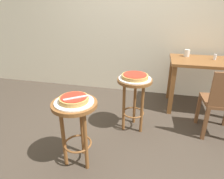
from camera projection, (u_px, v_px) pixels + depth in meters
name	position (u px, v px, depth m)	size (l,w,h in m)	color
ground_plane	(118.00, 145.00, 2.24)	(6.00, 6.00, 0.00)	#42382D
back_wall	(140.00, 4.00, 3.11)	(6.00, 0.10, 3.00)	beige
stool_foreground	(76.00, 119.00, 1.80)	(0.42, 0.42, 0.68)	brown
serving_plate_foreground	(74.00, 102.00, 1.73)	(0.36, 0.36, 0.01)	white
pizza_foreground	(74.00, 99.00, 1.72)	(0.26, 0.26, 0.05)	tan
stool_middle	(134.00, 92.00, 2.36)	(0.42, 0.42, 0.68)	brown
serving_plate_middle	(135.00, 78.00, 2.29)	(0.39, 0.39, 0.01)	silver
pizza_middle	(135.00, 76.00, 2.27)	(0.31, 0.31, 0.05)	tan
dining_table	(208.00, 69.00, 2.79)	(1.07, 0.64, 0.77)	brown
cup_far_edge	(187.00, 53.00, 2.92)	(0.08, 0.08, 0.11)	silver
condiment_shaker	(215.00, 57.00, 2.76)	(0.04, 0.04, 0.08)	white
wooden_chair	(223.00, 101.00, 2.23)	(0.42, 0.42, 0.85)	brown
pizza_server_knife	(76.00, 98.00, 1.68)	(0.22, 0.02, 0.01)	silver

